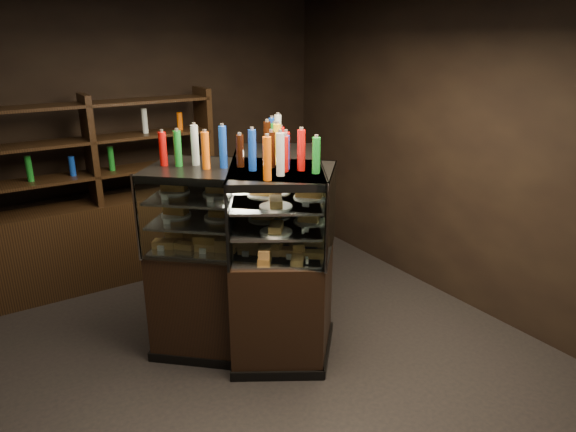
% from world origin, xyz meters
% --- Properties ---
extents(ground, '(5.00, 5.00, 0.00)m').
position_xyz_m(ground, '(0.00, 0.00, 0.00)').
color(ground, black).
rests_on(ground, ground).
extents(room_shell, '(5.02, 5.02, 3.01)m').
position_xyz_m(room_shell, '(0.00, 0.00, 1.94)').
color(room_shell, black).
rests_on(room_shell, ground).
extents(display_case, '(1.83, 1.63, 1.59)m').
position_xyz_m(display_case, '(0.46, 0.16, 0.53)').
color(display_case, black).
rests_on(display_case, ground).
extents(food_display, '(1.34, 1.22, 0.48)m').
position_xyz_m(food_display, '(0.46, 0.16, 1.17)').
color(food_display, '#B57B41').
rests_on(food_display, display_case).
extents(bottles_top, '(1.16, 1.08, 0.30)m').
position_xyz_m(bottles_top, '(0.46, 0.16, 1.72)').
color(bottles_top, '#D8590A').
rests_on(bottles_top, display_case).
extents(potted_conifer, '(0.31, 0.31, 0.66)m').
position_xyz_m(potted_conifer, '(0.78, 0.08, 0.38)').
color(potted_conifer, black).
rests_on(potted_conifer, ground).
extents(back_shelving, '(2.53, 0.43, 2.00)m').
position_xyz_m(back_shelving, '(-0.39, 2.05, 0.60)').
color(back_shelving, black).
rests_on(back_shelving, ground).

